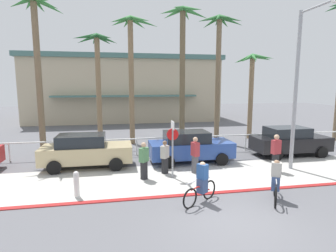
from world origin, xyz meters
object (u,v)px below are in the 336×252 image
object	(u,v)px
palm_tree_3	(132,50)
palm_tree_6	(252,76)
palm_tree_2	(97,62)
car_tan_1	(86,151)
car_blue_2	(190,146)
car_black_3	(289,141)
pedestrian_2	(165,159)
pedestrian_3	(144,162)
cyclist_red_1	(201,184)
streetlight_curb	(299,82)
palm_tree_4	(182,48)
pedestrian_0	(276,154)
bollard_0	(77,184)
pedestrian_1	(195,156)
palm_tree_5	(219,48)
palm_tree_1	(35,36)
stop_sign_bike_lane	(173,141)
cyclist_black_0	(276,181)

from	to	relation	value
palm_tree_3	palm_tree_6	world-z (taller)	palm_tree_3
palm_tree_2	car_tan_1	bearing A→B (deg)	-92.96
car_blue_2	car_black_3	bearing A→B (deg)	3.31
palm_tree_6	pedestrian_2	xyz separation A→B (m)	(-7.99, -7.31, -4.11)
pedestrian_3	car_blue_2	bearing A→B (deg)	39.81
car_blue_2	cyclist_red_1	bearing A→B (deg)	-100.51
streetlight_curb	car_black_3	distance (m)	4.57
palm_tree_4	pedestrian_0	distance (m)	8.87
cyclist_red_1	pedestrian_2	size ratio (longest dim) A/B	0.97
streetlight_curb	palm_tree_6	distance (m)	8.18
car_black_3	bollard_0	bearing A→B (deg)	-160.36
car_blue_2	pedestrian_1	bearing A→B (deg)	-97.14
palm_tree_2	pedestrian_0	xyz separation A→B (m)	(8.65, -8.63, -4.86)
car_tan_1	car_blue_2	distance (m)	5.36
bollard_0	pedestrian_2	world-z (taller)	pedestrian_2
palm_tree_2	palm_tree_6	size ratio (longest dim) A/B	1.19
palm_tree_4	palm_tree_5	world-z (taller)	palm_tree_4
bollard_0	car_blue_2	distance (m)	6.51
palm_tree_2	car_blue_2	distance (m)	9.43
car_blue_2	cyclist_red_1	world-z (taller)	car_blue_2
palm_tree_1	pedestrian_3	size ratio (longest dim) A/B	5.48
pedestrian_0	pedestrian_1	world-z (taller)	pedestrian_0
pedestrian_1	pedestrian_3	distance (m)	2.49
palm_tree_5	car_black_3	world-z (taller)	palm_tree_5
stop_sign_bike_lane	bollard_0	bearing A→B (deg)	-159.57
palm_tree_5	cyclist_red_1	bearing A→B (deg)	-113.44
palm_tree_1	car_tan_1	size ratio (longest dim) A/B	2.07
palm_tree_3	pedestrian_1	distance (m)	9.45
stop_sign_bike_lane	palm_tree_4	distance (m)	7.97
palm_tree_4	pedestrian_2	world-z (taller)	palm_tree_4
palm_tree_1	pedestrian_0	distance (m)	14.55
palm_tree_1	car_blue_2	bearing A→B (deg)	-23.23
car_tan_1	cyclist_red_1	size ratio (longest dim) A/B	2.89
palm_tree_2	palm_tree_1	bearing A→B (deg)	-139.05
car_blue_2	pedestrian_2	bearing A→B (deg)	-135.49
palm_tree_1	palm_tree_4	world-z (taller)	palm_tree_1
car_black_3	cyclist_black_0	bearing A→B (deg)	-127.91
car_black_3	pedestrian_0	bearing A→B (deg)	-133.80
palm_tree_3	cyclist_black_0	xyz separation A→B (m)	(4.45, -10.67, -5.75)
bollard_0	streetlight_curb	bearing A→B (deg)	8.38
car_tan_1	streetlight_curb	bearing A→B (deg)	-13.19
bollard_0	car_blue_2	bearing A→B (deg)	35.11
pedestrian_1	car_black_3	bearing A→B (deg)	18.65
streetlight_curb	car_black_3	xyz separation A→B (m)	(1.53, 2.63, -3.41)
pedestrian_3	car_tan_1	bearing A→B (deg)	139.35
palm_tree_2	car_black_3	size ratio (longest dim) A/B	1.74
streetlight_curb	pedestrian_0	bearing A→B (deg)	-179.03
car_tan_1	cyclist_black_0	world-z (taller)	car_tan_1
cyclist_red_1	pedestrian_0	distance (m)	5.30
pedestrian_2	stop_sign_bike_lane	bearing A→B (deg)	-71.18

